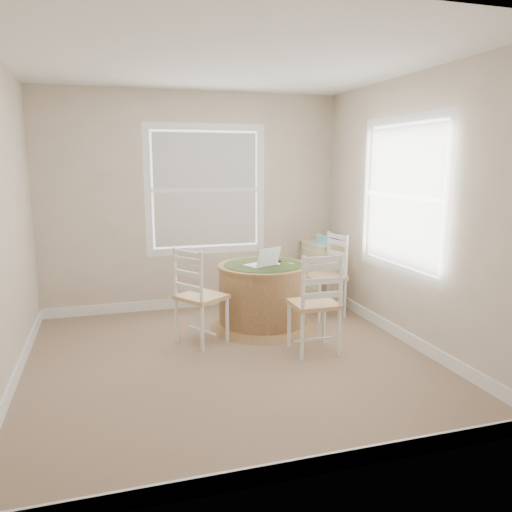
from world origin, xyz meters
name	(u,v)px	position (x,y,z in m)	size (l,w,h in m)	color
room	(243,216)	(0.17, 0.16, 1.30)	(3.64, 3.64, 2.64)	#91735C
round_table	(263,293)	(0.57, 0.81, 0.38)	(1.16, 1.16, 0.70)	#9D7146
chair_left	(201,296)	(-0.16, 0.53, 0.47)	(0.42, 0.40, 0.95)	white
chair_near	(314,303)	(0.81, -0.02, 0.47)	(0.42, 0.40, 0.95)	white
chair_right	(324,276)	(1.37, 0.99, 0.47)	(0.42, 0.40, 0.95)	white
laptop	(262,263)	(0.54, 0.75, 0.73)	(0.39, 0.37, 0.21)	white
mouse	(277,264)	(0.71, 0.76, 0.71)	(0.06, 0.09, 0.03)	white
phone	(291,264)	(0.87, 0.76, 0.70)	(0.04, 0.09, 0.02)	#B7BABF
keys	(278,262)	(0.76, 0.88, 0.70)	(0.06, 0.05, 0.03)	black
corner_chest	(324,272)	(1.61, 1.52, 0.39)	(0.48, 0.62, 0.78)	beige
tissue_box	(323,240)	(1.53, 1.41, 0.83)	(0.12, 0.12, 0.10)	#61ADDE
box_yellow	(328,239)	(1.67, 1.57, 0.81)	(0.15, 0.10, 0.06)	gold
box_blue	(334,238)	(1.70, 1.44, 0.84)	(0.08, 0.08, 0.12)	navy
cup_cream	(319,237)	(1.59, 1.66, 0.83)	(0.07, 0.07, 0.09)	beige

